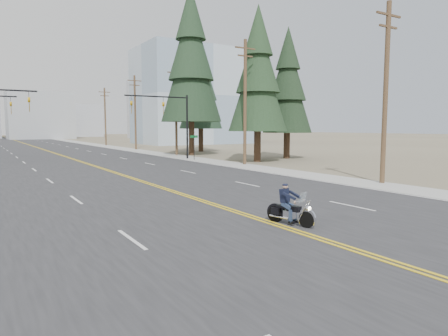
% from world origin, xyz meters
% --- Properties ---
extents(ground_plane, '(400.00, 400.00, 0.00)m').
position_xyz_m(ground_plane, '(0.00, 0.00, 0.00)').
color(ground_plane, '#776D56').
rests_on(ground_plane, ground).
extents(road, '(20.00, 200.00, 0.01)m').
position_xyz_m(road, '(0.00, 70.00, 0.01)').
color(road, '#303033').
rests_on(road, ground).
extents(sidewalk_right, '(3.00, 200.00, 0.01)m').
position_xyz_m(sidewalk_right, '(11.50, 70.00, 0.01)').
color(sidewalk_right, '#A5A5A0').
rests_on(sidewalk_right, ground).
extents(traffic_mast_right, '(7.10, 0.26, 7.00)m').
position_xyz_m(traffic_mast_right, '(8.98, 32.00, 4.94)').
color(traffic_mast_right, black).
rests_on(traffic_mast_right, ground).
extents(street_sign, '(0.90, 0.06, 2.62)m').
position_xyz_m(street_sign, '(10.80, 30.00, 1.80)').
color(street_sign, black).
rests_on(street_sign, ground).
extents(utility_pole_a, '(2.20, 0.30, 11.00)m').
position_xyz_m(utility_pole_a, '(12.50, 8.00, 5.73)').
color(utility_pole_a, brown).
rests_on(utility_pole_a, ground).
extents(utility_pole_b, '(2.20, 0.30, 11.50)m').
position_xyz_m(utility_pole_b, '(12.50, 23.00, 5.98)').
color(utility_pole_b, brown).
rests_on(utility_pole_b, ground).
extents(utility_pole_c, '(2.20, 0.30, 11.00)m').
position_xyz_m(utility_pole_c, '(12.50, 38.00, 5.73)').
color(utility_pole_c, brown).
rests_on(utility_pole_c, ground).
extents(utility_pole_d, '(2.20, 0.30, 11.50)m').
position_xyz_m(utility_pole_d, '(12.50, 53.00, 5.98)').
color(utility_pole_d, brown).
rests_on(utility_pole_d, ground).
extents(utility_pole_e, '(2.20, 0.30, 11.00)m').
position_xyz_m(utility_pole_e, '(12.50, 70.00, 5.73)').
color(utility_pole_e, brown).
rests_on(utility_pole_e, ground).
extents(glass_building, '(24.00, 16.00, 20.00)m').
position_xyz_m(glass_building, '(32.00, 70.00, 10.00)').
color(glass_building, '#9EB5CC').
rests_on(glass_building, ground).
extents(haze_bldg_b, '(18.00, 14.00, 14.00)m').
position_xyz_m(haze_bldg_b, '(8.00, 125.00, 7.00)').
color(haze_bldg_b, '#ADB2B7').
rests_on(haze_bldg_b, ground).
extents(haze_bldg_c, '(16.00, 12.00, 18.00)m').
position_xyz_m(haze_bldg_c, '(40.00, 110.00, 9.00)').
color(haze_bldg_c, '#B7BCC6').
rests_on(haze_bldg_c, ground).
extents(haze_bldg_e, '(14.00, 14.00, 12.00)m').
position_xyz_m(haze_bldg_e, '(25.00, 150.00, 6.00)').
color(haze_bldg_e, '#B7BCC6').
rests_on(haze_bldg_e, ground).
extents(motorcyclist, '(1.25, 2.03, 1.48)m').
position_xyz_m(motorcyclist, '(0.48, 2.88, 0.74)').
color(motorcyclist, black).
rests_on(motorcyclist, ground).
extents(conifer_near, '(5.86, 5.86, 15.52)m').
position_xyz_m(conifer_near, '(15.23, 24.70, 8.91)').
color(conifer_near, '#382619').
rests_on(conifer_near, ground).
extents(conifer_mid, '(5.42, 5.42, 14.46)m').
position_xyz_m(conifer_mid, '(20.67, 26.50, 8.30)').
color(conifer_mid, '#382619').
rests_on(conifer_mid, ground).
extents(conifer_tall, '(7.54, 7.54, 20.94)m').
position_xyz_m(conifer_tall, '(14.26, 37.27, 12.02)').
color(conifer_tall, '#382619').
rests_on(conifer_tall, ground).
extents(conifer_far, '(6.16, 6.16, 16.51)m').
position_xyz_m(conifer_far, '(18.71, 43.00, 9.47)').
color(conifer_far, '#382619').
rests_on(conifer_far, ground).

